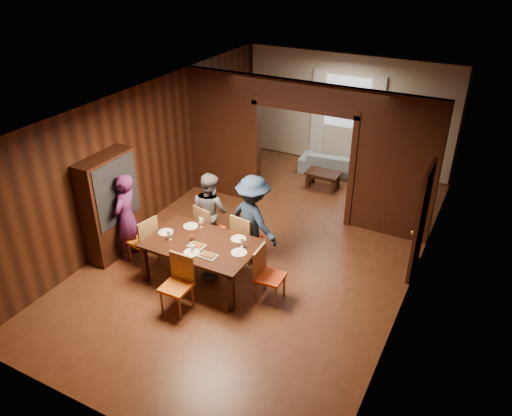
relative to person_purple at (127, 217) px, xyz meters
The scene contains 32 objects.
floor 2.78m from the person_purple, 34.88° to the left, with size 9.00×9.00×0.00m, color #4E2915.
ceiling 3.34m from the person_purple, 34.88° to the left, with size 5.50×9.00×0.02m, color silver.
room_walls 4.08m from the person_purple, 57.44° to the left, with size 5.52×9.01×2.90m.
person_purple is the anchor object (origin of this frame).
person_grey 1.54m from the person_purple, 40.01° to the left, with size 0.77×0.60×1.59m, color #4C4E53.
person_navy 2.33m from the person_purple, 25.45° to the left, with size 1.11×0.64×1.72m, color #1A2B43.
sofa 5.84m from the person_purple, 67.38° to the left, with size 1.91×0.75×0.56m, color #8098A7.
serving_bowl 1.71m from the person_purple, ahead, with size 0.32×0.32×0.08m, color black.
dining_table 1.68m from the person_purple, ahead, with size 1.91×1.19×0.76m, color black.
coffee_table 5.01m from the person_purple, 63.92° to the left, with size 0.80×0.50×0.40m, color black.
chair_left 0.50m from the person_purple, ahead, with size 0.44×0.44×0.97m, color orange, non-canonical shape.
chair_right 2.93m from the person_purple, ahead, with size 0.44×0.44×0.97m, color #D94314, non-canonical shape.
chair_far_l 1.58m from the person_purple, 38.25° to the left, with size 0.44×0.44×0.97m, color #D84814, non-canonical shape.
chair_far_r 2.24m from the person_purple, 26.08° to the left, with size 0.44×0.44×0.97m, color red, non-canonical shape.
chair_near 1.91m from the person_purple, 26.85° to the right, with size 0.44×0.44×0.97m, color orange, non-canonical shape.
hutch 0.39m from the person_purple, behind, with size 0.40×1.20×2.00m, color black.
door_right 5.27m from the person_purple, 22.45° to the left, with size 0.06×0.90×2.10m, color black.
window_far 6.39m from the person_purple, 69.97° to the left, with size 1.20×0.03×1.30m, color silver.
curtain_left 6.09m from the person_purple, 76.49° to the left, with size 0.35×0.06×2.40m, color white.
curtain_right 6.61m from the person_purple, 63.72° to the left, with size 0.35×0.06×2.40m, color white.
plate_left 0.86m from the person_purple, ahead, with size 0.27×0.27×0.01m, color silver.
plate_far_l 1.21m from the person_purple, 20.31° to the left, with size 0.27×0.27×0.01m, color silver.
plate_far_r 2.15m from the person_purple, 11.93° to the left, with size 0.27×0.27×0.01m, color silver.
plate_right 2.33m from the person_purple, ahead, with size 0.27×0.27×0.01m, color silver.
plate_near 1.65m from the person_purple, 10.06° to the right, with size 0.27×0.27×0.01m, color silver.
platter_a 1.59m from the person_purple, ahead, with size 0.30×0.20×0.04m, color gray.
platter_b 1.94m from the person_purple, ahead, with size 0.30×0.20×0.04m, color gray.
wineglass_left 1.06m from the person_purple, ahead, with size 0.08×0.08×0.18m, color silver, non-canonical shape.
wineglass_far 1.40m from the person_purple, 20.34° to the left, with size 0.08×0.08×0.18m, color silver, non-canonical shape.
wineglass_right 2.30m from the person_purple, ahead, with size 0.08×0.08×0.18m, color white, non-canonical shape.
tumbler 1.65m from the person_purple, ahead, with size 0.07×0.07×0.14m, color silver.
condiment_jar 1.43m from the person_purple, ahead, with size 0.08×0.08×0.11m, color #4A2211, non-canonical shape.
Camera 1 is at (3.60, -7.42, 5.46)m, focal length 35.00 mm.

